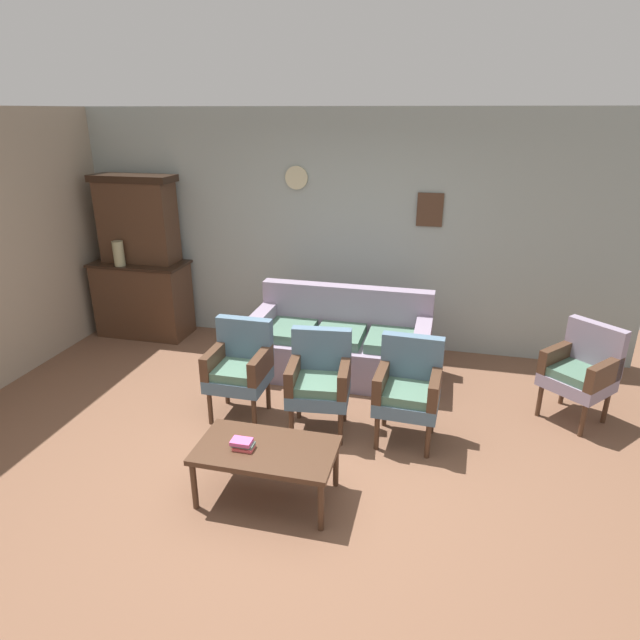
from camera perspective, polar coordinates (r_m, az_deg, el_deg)
name	(u,v)px	position (r m, az deg, el deg)	size (l,w,h in m)	color
ground_plane	(284,467)	(4.47, -3.82, -15.25)	(7.68, 7.68, 0.00)	brown
wall_back_with_decor	(349,232)	(6.28, 3.06, 9.28)	(6.40, 0.09, 2.70)	#939E99
side_cabinet	(144,298)	(7.08, -18.16, 2.18)	(1.16, 0.55, 0.93)	#472D1E
cabinet_upper_hutch	(137,219)	(6.90, -18.75, 10.13)	(0.99, 0.38, 1.03)	#472D1E
vase_on_cabinet	(119,253)	(6.85, -20.52, 6.61)	(0.13, 0.13, 0.30)	tan
floral_couch	(341,345)	(5.75, 2.22, -2.65)	(1.87, 0.81, 0.90)	gray
armchair_row_middle	(240,365)	(4.96, -8.47, -4.73)	(0.52, 0.49, 0.90)	slate
armchair_by_doorway	(319,378)	(4.69, -0.06, -6.13)	(0.57, 0.54, 0.90)	slate
armchair_near_cabinet	(408,386)	(4.61, 9.32, -6.95)	(0.54, 0.51, 0.90)	slate
wingback_chair_by_fireplace	(582,369)	(5.38, 25.95, -4.66)	(0.71, 0.71, 0.90)	gray
coffee_table	(266,453)	(3.98, -5.71, -13.82)	(1.00, 0.56, 0.42)	#472D1E
book_stack_on_table	(243,444)	(3.95, -8.18, -12.86)	(0.16, 0.10, 0.07)	#ED555A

